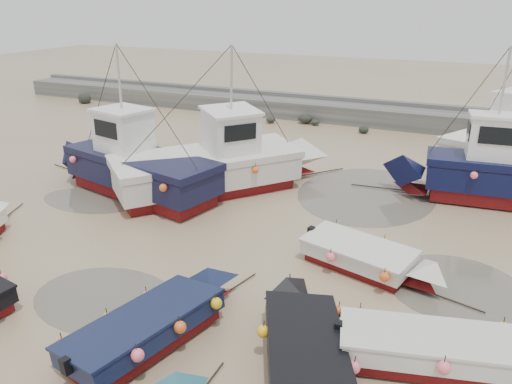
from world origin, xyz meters
TOP-DOWN VIEW (x-y plane):
  - ground at (0.00, 0.00)m, footprint 120.00×120.00m
  - seawall at (0.05, 21.99)m, footprint 60.00×4.92m
  - puddle_a at (-3.47, -1.69)m, footprint 4.37×4.37m
  - puddle_b at (5.57, 3.02)m, footprint 4.03×4.03m
  - puddle_c at (-9.01, 3.82)m, footprint 4.26×4.26m
  - puddle_d at (1.51, 9.34)m, footprint 5.81×5.81m
  - dinghy_1 at (-1.08, -2.56)m, footprint 3.00×6.30m
  - dinghy_3 at (5.68, -0.72)m, footprint 6.64×2.84m
  - dinghy_5 at (2.99, 2.85)m, footprint 5.62×2.75m
  - dinghy_6 at (2.46, -1.88)m, footprint 3.49×5.99m
  - cabin_boat_0 at (-7.82, 5.40)m, footprint 10.40×4.45m
  - cabin_boat_1 at (-4.41, 7.12)m, footprint 8.13×9.44m
  - cabin_boat_2 at (6.50, 10.62)m, footprint 9.92×3.21m
  - person at (-5.53, 6.99)m, footprint 0.64×0.47m

SIDE VIEW (x-z plane):
  - ground at x=0.00m, z-range 0.00..0.00m
  - person at x=-5.53m, z-range -0.80..0.80m
  - puddle_a at x=-3.47m, z-range 0.00..0.01m
  - puddle_b at x=5.57m, z-range 0.00..0.01m
  - puddle_c at x=-9.01m, z-range 0.00..0.01m
  - puddle_d at x=1.51m, z-range 0.00..0.01m
  - dinghy_3 at x=5.68m, z-range -0.18..1.25m
  - dinghy_1 at x=-1.08m, z-range -0.17..1.25m
  - dinghy_6 at x=2.46m, z-range -0.17..1.26m
  - dinghy_5 at x=2.99m, z-range -0.16..1.27m
  - seawall at x=0.05m, z-range -0.12..1.38m
  - cabin_boat_1 at x=-4.41m, z-range -1.80..4.42m
  - cabin_boat_0 at x=-7.82m, z-range -1.78..4.44m
  - cabin_boat_2 at x=6.50m, z-range -1.76..4.46m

